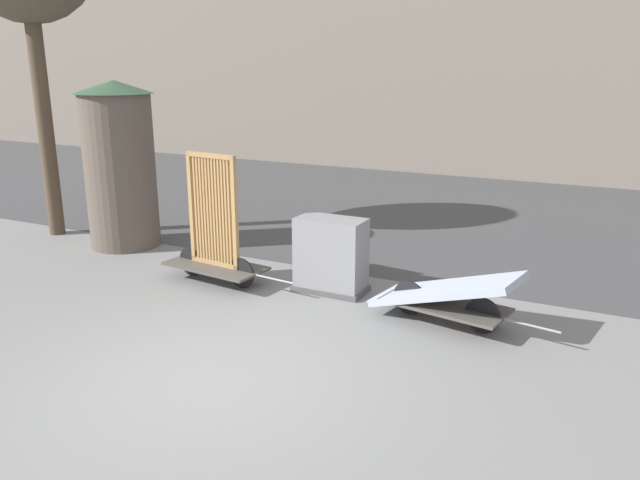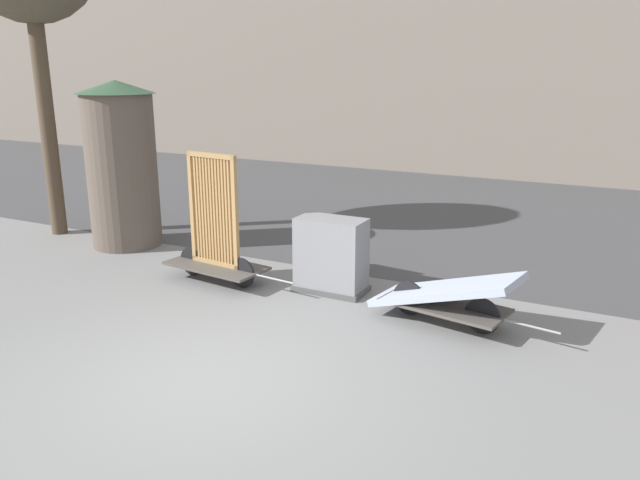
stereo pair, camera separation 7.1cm
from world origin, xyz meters
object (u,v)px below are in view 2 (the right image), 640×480
at_px(utility_cabinet, 331,258).
at_px(advertising_column, 122,164).
at_px(bike_cart_with_mattress, 445,295).
at_px(bike_cart_with_bedframe, 215,239).

height_order(utility_cabinet, advertising_column, advertising_column).
relative_size(bike_cart_with_mattress, advertising_column, 0.82).
distance_m(bike_cart_with_mattress, advertising_column, 6.66).
xyz_separation_m(bike_cart_with_mattress, advertising_column, (-6.49, 0.95, 1.15)).
xyz_separation_m(bike_cart_with_mattress, utility_cabinet, (-1.90, 0.44, 0.12)).
height_order(bike_cart_with_mattress, utility_cabinet, utility_cabinet).
height_order(bike_cart_with_bedframe, bike_cart_with_mattress, bike_cart_with_bedframe).
bearing_deg(advertising_column, utility_cabinet, -6.43).
height_order(bike_cart_with_mattress, advertising_column, advertising_column).
distance_m(bike_cart_with_bedframe, bike_cart_with_mattress, 3.72).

